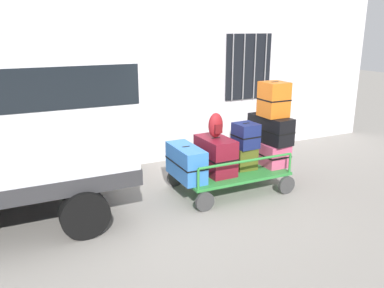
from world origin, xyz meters
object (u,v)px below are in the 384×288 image
suitcase_center_bottom (244,158)px  backpack (216,126)px  suitcase_midleft_bottom (215,155)px  suitcase_left_bottom (186,162)px  suitcase_center_middle (246,135)px  suitcase_midright_bottom (271,153)px  suitcase_midright_middle (270,129)px  luggage_cart (230,173)px  suitcase_midright_top (274,99)px

suitcase_center_bottom → backpack: backpack is taller
suitcase_midleft_bottom → suitcase_center_bottom: suitcase_midleft_bottom is taller
suitcase_left_bottom → suitcase_center_bottom: (1.17, -0.02, -0.08)m
suitcase_center_middle → backpack: 0.63m
suitcase_midright_bottom → backpack: 1.34m
suitcase_center_bottom → suitcase_left_bottom: bearing=179.0°
suitcase_left_bottom → suitcase_midright_middle: 1.80m
suitcase_midleft_bottom → suitcase_left_bottom: bearing=-178.0°
suitcase_center_bottom → luggage_cart: bearing=178.5°
suitcase_center_bottom → suitcase_midright_bottom: bearing=-1.7°
luggage_cart → suitcase_midright_top: bearing=-1.2°
suitcase_center_bottom → backpack: (-0.58, 0.05, 0.66)m
suitcase_midleft_bottom → suitcase_midright_bottom: size_ratio=1.20×
suitcase_midright_top → backpack: (-1.17, 0.06, -0.38)m
suitcase_midright_top → backpack: 1.23m
suitcase_center_middle → suitcase_midright_middle: suitcase_midright_middle is taller
suitcase_center_middle → suitcase_midright_middle: bearing=6.2°
suitcase_midright_bottom → suitcase_midright_top: bearing=90.0°
suitcase_midleft_bottom → backpack: backpack is taller
suitcase_left_bottom → suitcase_center_bottom: bearing=-1.0°
suitcase_center_middle → suitcase_midright_top: size_ratio=0.71×
backpack → suitcase_left_bottom: bearing=-177.2°
suitcase_center_middle → suitcase_midright_top: 0.85m
suitcase_midright_top → suitcase_midleft_bottom: bearing=177.4°
luggage_cart → suitcase_center_middle: size_ratio=4.37×
backpack → suitcase_midright_middle: bearing=-0.4°
suitcase_midleft_bottom → suitcase_midright_middle: 1.23m
suitcase_midright_top → suitcase_midright_middle: bearing=90.0°
suitcase_center_bottom → suitcase_midright_bottom: suitcase_midright_bottom is taller
suitcase_left_bottom → suitcase_center_middle: 1.23m
suitcase_midleft_bottom → suitcase_midright_middle: suitcase_midright_middle is taller
suitcase_midright_top → suitcase_center_bottom: bearing=179.0°
backpack → suitcase_midright_top: bearing=-3.0°
luggage_cart → backpack: bearing=171.7°
suitcase_center_middle → suitcase_midright_top: (0.59, 0.01, 0.61)m
luggage_cart → suitcase_midright_bottom: bearing=-1.7°
suitcase_left_bottom → backpack: bearing=2.8°
suitcase_midright_middle → suitcase_midright_top: (0.00, -0.05, 0.57)m
luggage_cart → suitcase_midright_middle: (0.88, 0.03, 0.74)m
suitcase_midright_middle → suitcase_midright_top: suitcase_midright_top is taller
suitcase_midright_bottom → suitcase_midright_middle: suitcase_midright_middle is taller
suitcase_center_bottom → suitcase_midright_bottom: (0.59, -0.02, 0.01)m
suitcase_midleft_bottom → suitcase_center_bottom: (0.59, -0.04, -0.12)m
suitcase_center_bottom → suitcase_midright_top: 1.20m
luggage_cart → suitcase_midright_bottom: size_ratio=2.88×
suitcase_midleft_bottom → suitcase_midright_middle: size_ratio=0.88×
luggage_cart → suitcase_midright_bottom: (0.88, -0.03, 0.27)m
suitcase_left_bottom → suitcase_midright_middle: size_ratio=1.01×
suitcase_midright_middle → suitcase_midright_top: size_ratio=1.47×
luggage_cart → suitcase_midright_top: 1.58m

